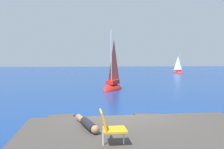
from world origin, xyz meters
The scene contains 8 objects.
ground_plane centered at (0.00, 0.00, 0.00)m, with size 160.00×160.00×0.00m, color navy.
shore_ledge centered at (0.33, -2.64, 0.29)m, with size 6.79×4.14×0.59m, color #423D38.
boulder_seaward centered at (-2.17, 0.02, 0.00)m, with size 1.24×0.99×0.68m, color #413730.
boulder_inland centered at (1.23, -0.86, 0.00)m, with size 1.53×1.22×0.84m, color #3D3631.
sailboat_near centered at (1.21, 10.67, 0.30)m, with size 2.45×2.94×5.50m.
sailboat_far centered at (17.28, 34.12, 0.23)m, with size 2.21×1.87×4.16m.
person_sunbather centered at (-1.19, -1.89, 0.70)m, with size 0.65×1.72×0.25m.
beach_chair centered at (-0.72, -3.30, 1.03)m, with size 0.60×0.48×0.80m.
Camera 1 is at (-1.32, -8.33, 2.51)m, focal length 36.69 mm.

